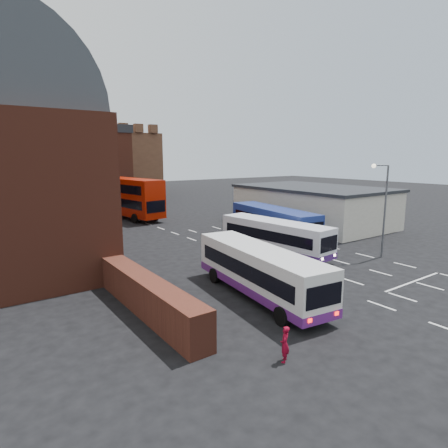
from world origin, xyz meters
TOP-DOWN VIEW (x-y plane):
  - ground at (0.00, 0.00)m, footprint 180.00×180.00m
  - forecourt_wall at (-10.20, 2.00)m, footprint 1.20×10.00m
  - cream_building at (15.00, 14.00)m, footprint 10.40×16.40m
  - brick_terrace at (-6.00, 46.00)m, footprint 22.00×10.00m
  - castle_keep at (6.00, 66.00)m, footprint 22.00×22.00m
  - bus_white_outbound at (-4.29, 0.68)m, footprint 3.44×10.13m
  - bus_white_inbound at (2.60, 6.83)m, footprint 3.25×9.88m
  - bus_blue at (6.00, 10.68)m, footprint 3.93×11.03m
  - bus_red_double at (-0.29, 30.14)m, footprint 4.67×12.56m
  - street_lamp at (8.37, 1.48)m, footprint 1.35×0.67m
  - pedestrian_red at (-7.85, -4.93)m, footprint 0.60×0.58m
  - pedestrian_beige at (-4.19, -2.20)m, footprint 0.82×0.73m

SIDE VIEW (x-z plane):
  - ground at x=0.00m, z-range 0.00..0.00m
  - pedestrian_red at x=-7.85m, z-range 0.00..1.39m
  - pedestrian_beige at x=-4.19m, z-range 0.00..1.40m
  - forecourt_wall at x=-10.20m, z-range 0.00..1.80m
  - bus_white_inbound at x=2.60m, z-range 0.24..2.89m
  - bus_white_outbound at x=-4.29m, z-range 0.24..2.95m
  - bus_blue at x=6.00m, z-range 0.27..3.21m
  - cream_building at x=15.00m, z-range 0.03..4.28m
  - bus_red_double at x=-0.29m, z-range 0.15..5.06m
  - street_lamp at x=8.37m, z-range 0.73..7.77m
  - brick_terrace at x=-6.00m, z-range 0.00..11.00m
  - castle_keep at x=6.00m, z-range 0.00..12.00m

